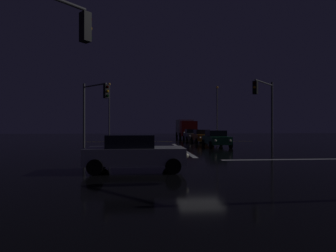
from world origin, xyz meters
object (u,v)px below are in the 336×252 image
object	(u,v)px
sedan_orange	(202,136)
traffic_signal_ne	(265,101)
sedan_gray	(192,135)
traffic_signal_sw	(9,39)
sedan_green	(216,139)
sedan_silver_crossing	(134,153)
streetlamp_left_far	(109,106)
streetlamp_right_far	(217,108)
traffic_signal_nw	(94,103)
box_truck	(185,128)

from	to	relation	value
sedan_orange	traffic_signal_ne	bearing A→B (deg)	-68.91
sedan_gray	traffic_signal_sw	xyz separation A→B (m)	(-10.27, -28.58, 3.63)
sedan_green	sedan_silver_crossing	xyz separation A→B (m)	(-7.11, -13.15, 0.00)
sedan_orange	traffic_signal_sw	distance (m)	25.87
traffic_signal_sw	streetlamp_left_far	bearing A→B (deg)	93.13
sedan_gray	streetlamp_right_far	xyz separation A→B (m)	(5.72, 7.92, 4.28)
sedan_green	sedan_silver_crossing	distance (m)	14.95
traffic_signal_ne	streetlamp_left_far	world-z (taller)	streetlamp_left_far
traffic_signal_nw	traffic_signal_sw	distance (m)	14.34
sedan_green	box_truck	distance (m)	19.44
sedan_green	streetlamp_left_far	size ratio (longest dim) A/B	0.48
traffic_signal_sw	box_truck	bearing A→B (deg)	73.77
sedan_orange	traffic_signal_sw	world-z (taller)	traffic_signal_sw
traffic_signal_ne	streetlamp_right_far	bearing A→B (deg)	85.20
sedan_orange	sedan_silver_crossing	size ratio (longest dim) A/B	1.00
sedan_green	traffic_signal_sw	size ratio (longest dim) A/B	0.68
box_truck	traffic_signal_sw	xyz separation A→B (m)	(-10.54, -36.20, 2.72)
traffic_signal_sw	streetlamp_right_far	xyz separation A→B (m)	(16.00, 36.50, 0.65)
box_truck	streetlamp_right_far	distance (m)	6.43
box_truck	traffic_signal_ne	world-z (taller)	traffic_signal_ne
sedan_gray	streetlamp_left_far	world-z (taller)	streetlamp_left_far
sedan_green	sedan_orange	xyz separation A→B (m)	(0.02, 6.55, 0.00)
sedan_orange	streetlamp_right_far	xyz separation A→B (m)	(5.43, 13.17, 4.28)
sedan_gray	streetlamp_right_far	size ratio (longest dim) A/B	0.49
sedan_orange	streetlamp_left_far	bearing A→B (deg)	133.65
traffic_signal_sw	traffic_signal_ne	size ratio (longest dim) A/B	1.08
traffic_signal_sw	traffic_signal_ne	bearing A→B (deg)	45.00
streetlamp_right_far	sedan_green	bearing A→B (deg)	-105.44
sedan_orange	box_truck	world-z (taller)	box_truck
sedan_silver_crossing	streetlamp_right_far	size ratio (longest dim) A/B	0.49
sedan_gray	traffic_signal_ne	bearing A→B (deg)	-75.11
traffic_signal_sw	streetlamp_left_far	xyz separation A→B (m)	(-2.00, 36.50, 0.80)
sedan_silver_crossing	traffic_signal_sw	size ratio (longest dim) A/B	0.68
traffic_signal_sw	streetlamp_right_far	world-z (taller)	streetlamp_right_far
traffic_signal_sw	streetlamp_left_far	distance (m)	36.56
sedan_orange	sedan_gray	world-z (taller)	same
sedan_orange	box_truck	size ratio (longest dim) A/B	0.52
sedan_green	box_truck	bearing A→B (deg)	90.04
sedan_orange	streetlamp_left_far	world-z (taller)	streetlamp_left_far
sedan_gray	sedan_orange	bearing A→B (deg)	-86.79
box_truck	sedan_silver_crossing	world-z (taller)	box_truck
traffic_signal_nw	streetlamp_right_far	bearing A→B (deg)	53.66
traffic_signal_nw	traffic_signal_sw	xyz separation A→B (m)	(0.32, -14.32, 0.62)
traffic_signal_nw	streetlamp_left_far	world-z (taller)	streetlamp_left_far
streetlamp_right_far	streetlamp_left_far	bearing A→B (deg)	180.00
box_truck	traffic_signal_ne	distance (m)	22.49
traffic_signal_ne	sedan_silver_crossing	bearing A→B (deg)	-135.51
sedan_silver_crossing	traffic_signal_sw	bearing A→B (deg)	-133.47
sedan_green	traffic_signal_nw	xyz separation A→B (m)	(-10.87, -2.46, 3.01)
sedan_green	traffic_signal_ne	world-z (taller)	traffic_signal_ne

